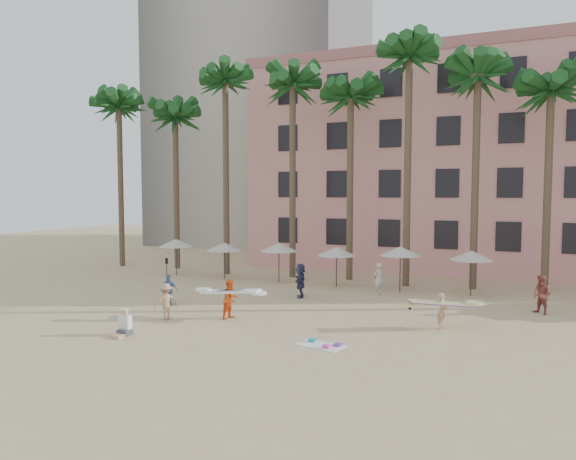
# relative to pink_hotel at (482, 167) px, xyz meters

# --- Properties ---
(ground) EXTENTS (120.00, 120.00, 0.00)m
(ground) POSITION_rel_pink_hotel_xyz_m (-7.00, -26.00, -8.00)
(ground) COLOR #D1B789
(ground) RESTS_ON ground
(pink_hotel) EXTENTS (35.00, 14.00, 16.00)m
(pink_hotel) POSITION_rel_pink_hotel_xyz_m (0.00, 0.00, 0.00)
(pink_hotel) COLOR #DC9586
(pink_hotel) RESTS_ON ground
(grey_tower) EXTENTS (22.00, 18.00, 50.00)m
(grey_tower) POSITION_rel_pink_hotel_xyz_m (-25.00, 12.00, 17.00)
(grey_tower) COLOR #A89E8E
(grey_tower) RESTS_ON ground
(palm_row) EXTENTS (44.40, 5.40, 16.30)m
(palm_row) POSITION_rel_pink_hotel_xyz_m (-6.49, -11.00, 4.97)
(palm_row) COLOR brown
(palm_row) RESTS_ON ground
(umbrella_row) EXTENTS (22.50, 2.70, 2.73)m
(umbrella_row) POSITION_rel_pink_hotel_xyz_m (-10.00, -13.50, -5.67)
(umbrella_row) COLOR #332B23
(umbrella_row) RESTS_ON ground
(beach_towel) EXTENTS (1.98, 1.39, 0.14)m
(beach_towel) POSITION_rel_pink_hotel_xyz_m (-4.80, -25.82, -7.97)
(beach_towel) COLOR white
(beach_towel) RESTS_ON ground
(carrier_yellow) EXTENTS (2.90, 2.02, 1.59)m
(carrier_yellow) POSITION_rel_pink_hotel_xyz_m (-0.78, -21.52, -7.08)
(carrier_yellow) COLOR tan
(carrier_yellow) RESTS_ON ground
(carrier_white) EXTENTS (2.88, 1.04, 1.85)m
(carrier_white) POSITION_rel_pink_hotel_xyz_m (-10.16, -23.35, -7.02)
(carrier_white) COLOR #F15719
(carrier_white) RESTS_ON ground
(beachgoers) EXTENTS (19.06, 10.55, 1.93)m
(beachgoers) POSITION_rel_pink_hotel_xyz_m (-7.12, -19.11, -7.08)
(beachgoers) COLOR tan
(beachgoers) RESTS_ON ground
(paddle) EXTENTS (0.18, 0.04, 2.23)m
(paddle) POSITION_rel_pink_hotel_xyz_m (-16.02, -20.20, -6.59)
(paddle) COLOR black
(paddle) RESTS_ON ground
(seated_man) EXTENTS (0.49, 0.85, 1.10)m
(seated_man) POSITION_rel_pink_hotel_xyz_m (-12.83, -27.61, -7.62)
(seated_man) COLOR #3F3F4C
(seated_man) RESTS_ON ground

